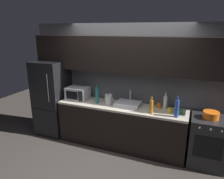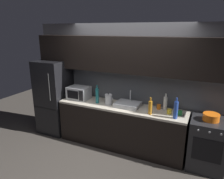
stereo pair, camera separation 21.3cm
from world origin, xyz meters
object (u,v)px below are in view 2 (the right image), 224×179
refrigerator (54,97)px  wine_bottle_blue (176,110)px  kettle (109,99)px  wine_bottle_amber (150,107)px  cooking_pot (211,117)px  oven_range (207,144)px  microwave (79,93)px  wine_bottle_white (165,103)px  mug_green (180,113)px  wine_bottle_teal (97,95)px  mug_yellow (169,112)px  mug_orange (159,107)px

refrigerator → wine_bottle_blue: 2.79m
refrigerator → kettle: (1.43, -0.04, 0.16)m
refrigerator → wine_bottle_amber: size_ratio=5.42×
refrigerator → cooking_pot: (3.33, 0.00, 0.11)m
oven_range → microwave: bearing=179.6°
wine_bottle_blue → cooking_pot: size_ratio=1.40×
wine_bottle_white → mug_green: size_ratio=3.69×
mug_green → wine_bottle_white: bearing=149.8°
wine_bottle_teal → mug_yellow: bearing=1.9°
mug_yellow → kettle: bearing=-178.2°
microwave → oven_range: bearing=-0.4°
mug_orange → mug_yellow: (0.23, -0.15, -0.00)m
wine_bottle_teal → wine_bottle_white: (1.35, 0.24, -0.03)m
wine_bottle_teal → mug_orange: size_ratio=4.16×
kettle → wine_bottle_white: 1.12m
mug_orange → oven_range: bearing=-9.4°
mug_green → mug_orange: 0.44m
wine_bottle_white → mug_orange: bearing=-162.6°
kettle → cooking_pot: bearing=1.2°
oven_range → kettle: size_ratio=3.71×
wine_bottle_teal → cooking_pot: size_ratio=1.44×
wine_bottle_teal → wine_bottle_blue: size_ratio=1.03×
wine_bottle_white → cooking_pot: bearing=-12.9°
wine_bottle_white → wine_bottle_blue: 0.43m
refrigerator → mug_orange: 2.42m
wine_bottle_blue → refrigerator: bearing=176.6°
refrigerator → wine_bottle_amber: 2.34m
wine_bottle_teal → wine_bottle_amber: 1.15m
mug_green → mug_yellow: size_ratio=0.99×
oven_range → mug_green: size_ratio=10.51×
oven_range → wine_bottle_amber: wine_bottle_amber is taller
microwave → wine_bottle_white: bearing=5.1°
mug_orange → microwave: bearing=-175.7°
wine_bottle_amber → mug_green: size_ratio=3.67×
refrigerator → mug_yellow: size_ratio=19.70×
wine_bottle_blue → mug_orange: wine_bottle_blue is taller
wine_bottle_blue → mug_yellow: wine_bottle_blue is taller
wine_bottle_teal → oven_range: bearing=1.3°
mug_green → microwave: bearing=179.8°
mug_green → mug_orange: mug_orange is taller
cooking_pot → wine_bottle_amber: bearing=-170.9°
wine_bottle_white → refrigerator: bearing=-175.8°
oven_range → wine_bottle_teal: (-2.15, -0.05, 0.61)m
wine_bottle_amber → wine_bottle_white: bearing=60.0°
wine_bottle_teal → kettle: bearing=2.5°
refrigerator → mug_green: (2.83, 0.01, 0.09)m
wine_bottle_amber → mug_orange: size_ratio=3.39×
kettle → cooking_pot: 1.90m
wine_bottle_blue → mug_yellow: bearing=128.6°
oven_range → cooking_pot: cooking_pot is taller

